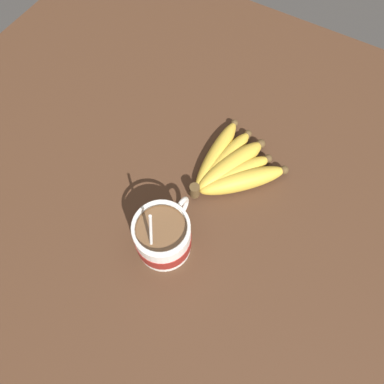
# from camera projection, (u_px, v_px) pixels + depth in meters

# --- Properties ---
(table) EXTENTS (1.25, 1.25, 0.03)m
(table) POSITION_uv_depth(u_px,v_px,m) (170.00, 206.00, 0.75)
(table) COLOR #422819
(table) RESTS_ON ground
(coffee_mug) EXTENTS (0.14, 0.10, 0.17)m
(coffee_mug) POSITION_uv_depth(u_px,v_px,m) (163.00, 237.00, 0.66)
(coffee_mug) COLOR white
(coffee_mug) RESTS_ON table
(banana_bunch) EXTENTS (0.21, 0.17, 0.04)m
(banana_bunch) POSITION_uv_depth(u_px,v_px,m) (230.00, 167.00, 0.75)
(banana_bunch) COLOR #4C381E
(banana_bunch) RESTS_ON table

